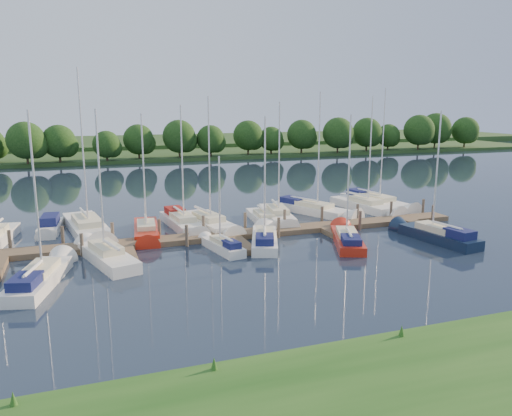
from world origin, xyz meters
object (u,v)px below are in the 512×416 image
object	(u,v)px
sailboat_n_5	(209,225)
sailboat_s_2	(222,247)
dock	(232,237)
motorboat	(50,227)

from	to	relation	value
sailboat_n_5	sailboat_s_2	distance (m)	6.76
sailboat_n_5	dock	bearing A→B (deg)	88.10
motorboat	sailboat_s_2	xyz separation A→B (m)	(11.73, -9.96, -0.03)
dock	motorboat	world-z (taller)	motorboat
dock	sailboat_n_5	distance (m)	4.20
motorboat	sailboat_n_5	distance (m)	12.87
motorboat	sailboat_s_2	distance (m)	15.39
sailboat_n_5	sailboat_s_2	bearing A→B (deg)	71.71
sailboat_n_5	motorboat	bearing A→B (deg)	-26.69
motorboat	sailboat_s_2	bearing A→B (deg)	144.52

